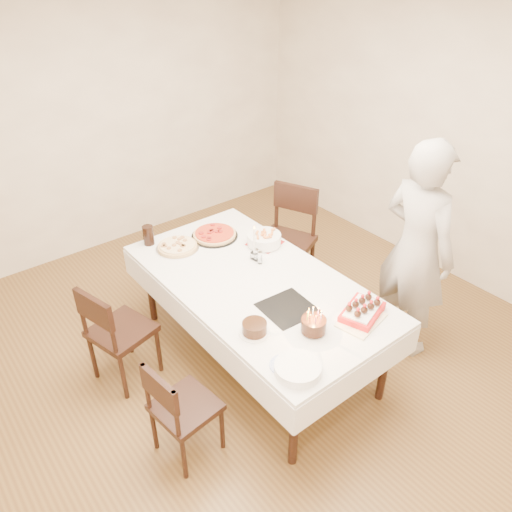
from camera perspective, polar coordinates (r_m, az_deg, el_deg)
floor at (r=4.26m, az=0.93°, el=-10.88°), size 5.00×5.00×0.00m
wall_back at (r=5.49m, az=-16.22°, el=14.65°), size 4.50×0.04×2.70m
wall_right at (r=5.10m, az=21.57°, el=12.31°), size 0.04×5.00×2.70m
dining_table at (r=3.99m, az=0.00°, el=-7.23°), size 1.81×2.40×0.75m
chair_right_savory at (r=4.68m, az=3.29°, el=1.46°), size 0.69×0.69×1.03m
chair_left_savory at (r=3.92m, az=-15.10°, el=-8.27°), size 0.55×0.55×0.88m
chair_left_dessert at (r=3.36m, az=-8.05°, el=-16.72°), size 0.45×0.45×0.80m
person at (r=4.03m, az=17.82°, el=0.58°), size 0.48×0.69×1.80m
pizza_white at (r=4.18m, az=-8.95°, el=1.09°), size 0.45×0.45×0.04m
pizza_pepperoni at (r=4.32m, az=-4.75°, el=2.48°), size 0.44×0.44×0.04m
red_placemat at (r=4.22m, az=1.02°, el=1.46°), size 0.30×0.30×0.01m
pasta_bowl at (r=4.17m, az=0.94°, el=1.94°), size 0.34×0.34×0.09m
taper_candle at (r=3.94m, az=-0.20°, el=1.58°), size 0.09×0.09×0.30m
shaker_pair at (r=3.93m, az=0.47°, el=-0.20°), size 0.11×0.11×0.11m
cola_glass at (r=4.26m, az=-12.20°, el=2.33°), size 0.11×0.11×0.17m
layer_cake at (r=3.27m, az=-0.17°, el=-8.24°), size 0.26×0.26×0.09m
cake_board at (r=3.50m, az=3.63°, el=-6.01°), size 0.37×0.37×0.01m
birthday_cake at (r=3.27m, az=6.64°, el=-7.40°), size 0.19×0.19×0.16m
strawberry_box at (r=3.49m, az=12.05°, el=-6.17°), size 0.38×0.31×0.08m
box_lid at (r=3.47m, az=11.91°, el=-7.28°), size 0.37×0.29×0.03m
plate_stack at (r=3.04m, az=4.79°, el=-12.69°), size 0.37×0.37×0.06m
china_plate at (r=3.09m, az=3.32°, el=-12.34°), size 0.20×0.20×0.01m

